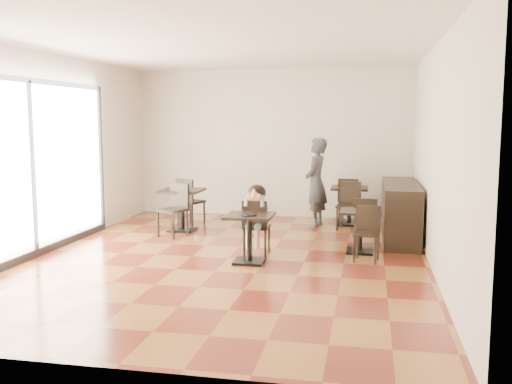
% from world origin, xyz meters
% --- Properties ---
extents(floor, '(6.00, 8.00, 0.01)m').
position_xyz_m(floor, '(0.00, 0.00, 0.00)').
color(floor, brown).
rests_on(floor, ground).
extents(ceiling, '(6.00, 8.00, 0.01)m').
position_xyz_m(ceiling, '(0.00, 0.00, 3.20)').
color(ceiling, white).
rests_on(ceiling, floor).
extents(wall_back, '(6.00, 0.01, 3.20)m').
position_xyz_m(wall_back, '(0.00, 4.00, 1.60)').
color(wall_back, beige).
rests_on(wall_back, floor).
extents(wall_front, '(6.00, 0.01, 3.20)m').
position_xyz_m(wall_front, '(0.00, -4.00, 1.60)').
color(wall_front, beige).
rests_on(wall_front, floor).
extents(wall_left, '(0.01, 8.00, 3.20)m').
position_xyz_m(wall_left, '(-3.00, 0.00, 1.60)').
color(wall_left, beige).
rests_on(wall_left, floor).
extents(wall_right, '(0.01, 8.00, 3.20)m').
position_xyz_m(wall_right, '(3.00, 0.00, 1.60)').
color(wall_right, beige).
rests_on(wall_right, floor).
extents(storefront_window, '(0.04, 4.50, 2.60)m').
position_xyz_m(storefront_window, '(-2.97, -0.50, 1.40)').
color(storefront_window, white).
rests_on(storefront_window, floor).
extents(child_table, '(0.69, 0.69, 0.73)m').
position_xyz_m(child_table, '(0.38, -0.22, 0.36)').
color(child_table, black).
rests_on(child_table, floor).
extents(child_chair, '(0.39, 0.39, 0.88)m').
position_xyz_m(child_chair, '(0.38, 0.33, 0.44)').
color(child_chair, black).
rests_on(child_chair, floor).
extents(child, '(0.39, 0.55, 1.10)m').
position_xyz_m(child, '(0.38, 0.33, 0.55)').
color(child, gray).
rests_on(child, child_chair).
extents(plate, '(0.25, 0.25, 0.01)m').
position_xyz_m(plate, '(0.38, -0.32, 0.74)').
color(plate, black).
rests_on(plate, child_table).
extents(pizza_slice, '(0.26, 0.20, 0.06)m').
position_xyz_m(pizza_slice, '(0.38, 0.14, 0.95)').
color(pizza_slice, tan).
rests_on(pizza_slice, child).
extents(adult_patron, '(0.52, 0.70, 1.76)m').
position_xyz_m(adult_patron, '(1.07, 2.91, 0.88)').
color(adult_patron, '#35363B').
rests_on(adult_patron, floor).
extents(cafe_table_mid, '(0.73, 0.73, 0.68)m').
position_xyz_m(cafe_table_mid, '(1.98, 0.77, 0.34)').
color(cafe_table_mid, black).
rests_on(cafe_table_mid, floor).
extents(cafe_table_left, '(0.99, 0.99, 0.80)m').
position_xyz_m(cafe_table_left, '(-1.39, 1.94, 0.40)').
color(cafe_table_left, black).
rests_on(cafe_table_left, floor).
extents(cafe_table_back, '(0.84, 0.84, 0.77)m').
position_xyz_m(cafe_table_back, '(1.72, 3.21, 0.38)').
color(cafe_table_back, black).
rests_on(cafe_table_back, floor).
extents(chair_mid_a, '(0.41, 0.41, 0.82)m').
position_xyz_m(chair_mid_a, '(2.08, 1.32, 0.41)').
color(chair_mid_a, black).
rests_on(chair_mid_a, floor).
extents(chair_mid_b, '(0.41, 0.41, 0.82)m').
position_xyz_m(chair_mid_b, '(2.08, 0.22, 0.41)').
color(chair_mid_b, black).
rests_on(chair_mid_b, floor).
extents(chair_left_a, '(0.57, 0.57, 0.96)m').
position_xyz_m(chair_left_a, '(-1.39, 2.49, 0.48)').
color(chair_left_a, black).
rests_on(chair_left_a, floor).
extents(chair_left_b, '(0.57, 0.57, 0.96)m').
position_xyz_m(chair_left_b, '(-1.39, 1.39, 0.48)').
color(chair_left_b, black).
rests_on(chair_left_b, floor).
extents(chair_back_a, '(0.48, 0.48, 0.92)m').
position_xyz_m(chair_back_a, '(1.72, 3.50, 0.46)').
color(chair_back_a, black).
rests_on(chair_back_a, floor).
extents(chair_back_b, '(0.48, 0.48, 0.92)m').
position_xyz_m(chair_back_b, '(1.72, 2.66, 0.46)').
color(chair_back_b, black).
rests_on(chair_back_b, floor).
extents(service_counter, '(0.60, 2.40, 1.00)m').
position_xyz_m(service_counter, '(2.65, 2.00, 0.50)').
color(service_counter, black).
rests_on(service_counter, floor).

